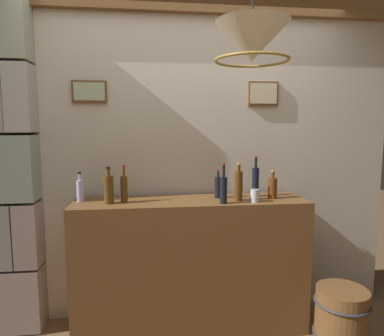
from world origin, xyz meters
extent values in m
cube|color=beige|center=(0.00, 1.10, 1.30)|extent=(3.44, 0.08, 2.59)
cube|color=brown|center=(0.00, 1.04, 2.51)|extent=(3.44, 0.10, 0.14)
cube|color=brown|center=(-0.76, 1.05, 1.84)|extent=(0.26, 0.03, 0.17)
cube|color=#B4C199|center=(-0.76, 1.03, 1.84)|extent=(0.23, 0.01, 0.14)
cube|color=brown|center=(0.62, 1.05, 1.84)|extent=(0.25, 0.03, 0.19)
cube|color=beige|center=(0.62, 1.03, 1.84)|extent=(0.22, 0.01, 0.16)
cube|color=#9E8E8A|center=(-1.32, 0.98, 0.25)|extent=(0.33, 0.28, 0.49)
cube|color=gray|center=(-1.40, 0.98, 0.76)|extent=(0.17, 0.28, 0.49)
cube|color=gray|center=(-1.23, 0.98, 0.76)|extent=(0.17, 0.28, 0.49)
cube|color=gray|center=(-1.32, 0.98, 1.27)|extent=(0.34, 0.28, 0.49)
cube|color=#A29B94|center=(-1.23, 0.98, 1.78)|extent=(0.17, 0.28, 0.49)
cube|color=gray|center=(-1.23, 0.98, 2.29)|extent=(0.17, 0.28, 0.49)
cube|color=brown|center=(0.00, 0.81, 0.51)|extent=(1.75, 0.43, 1.02)
cylinder|color=brown|center=(0.63, 0.80, 1.10)|extent=(0.07, 0.07, 0.16)
cylinder|color=brown|center=(0.63, 0.80, 1.21)|extent=(0.02, 0.02, 0.05)
cylinder|color=#B7932D|center=(0.63, 0.80, 1.23)|extent=(0.03, 0.03, 0.01)
cylinder|color=#5B3512|center=(0.35, 0.75, 1.13)|extent=(0.06, 0.06, 0.22)
cylinder|color=#5B3512|center=(0.35, 0.75, 1.27)|extent=(0.03, 0.03, 0.05)
cylinder|color=#B7932D|center=(0.35, 0.75, 1.30)|extent=(0.03, 0.03, 0.01)
cylinder|color=#5C3912|center=(-0.50, 0.79, 1.12)|extent=(0.05, 0.05, 0.19)
cylinder|color=#5C3912|center=(-0.50, 0.79, 1.25)|extent=(0.02, 0.02, 0.07)
cylinder|color=maroon|center=(-0.50, 0.79, 1.29)|extent=(0.02, 0.02, 0.01)
cylinder|color=black|center=(0.22, 0.86, 1.11)|extent=(0.05, 0.05, 0.16)
cylinder|color=black|center=(0.22, 0.86, 1.21)|extent=(0.02, 0.02, 0.04)
cylinder|color=maroon|center=(0.22, 0.86, 1.24)|extent=(0.02, 0.02, 0.01)
cylinder|color=#BBB6E5|center=(-0.82, 0.86, 1.10)|extent=(0.05, 0.05, 0.16)
cylinder|color=#BBB6E5|center=(-0.82, 0.86, 1.21)|extent=(0.02, 0.02, 0.05)
cylinder|color=black|center=(-0.82, 0.86, 1.24)|extent=(0.03, 0.03, 0.01)
cylinder|color=black|center=(0.22, 0.67, 1.12)|extent=(0.05, 0.05, 0.19)
cylinder|color=black|center=(0.22, 0.67, 1.26)|extent=(0.02, 0.02, 0.09)
cylinder|color=maroon|center=(0.22, 0.67, 1.31)|extent=(0.02, 0.02, 0.01)
cylinder|color=black|center=(0.52, 0.89, 1.14)|extent=(0.06, 0.06, 0.23)
cylinder|color=black|center=(0.52, 0.89, 1.29)|extent=(0.02, 0.02, 0.08)
cylinder|color=maroon|center=(0.52, 0.89, 1.34)|extent=(0.02, 0.02, 0.01)
cylinder|color=#593B16|center=(-0.60, 0.77, 1.13)|extent=(0.07, 0.07, 0.20)
cylinder|color=#593B16|center=(-0.60, 0.77, 1.25)|extent=(0.03, 0.03, 0.05)
cylinder|color=black|center=(-0.60, 0.77, 1.29)|extent=(0.03, 0.03, 0.01)
cylinder|color=silver|center=(0.46, 0.69, 1.07)|extent=(0.07, 0.07, 0.09)
cone|color=#EFE5C6|center=(0.26, 0.19, 2.04)|extent=(0.41, 0.41, 0.21)
torus|color=#AD8433|center=(0.26, 0.19, 1.94)|extent=(0.42, 0.42, 0.02)
cylinder|color=brown|center=(1.03, 0.44, 0.22)|extent=(0.36, 0.36, 0.44)
torus|color=#333338|center=(1.03, 0.44, 0.34)|extent=(0.39, 0.39, 0.02)
torus|color=#333338|center=(1.03, 0.44, 0.10)|extent=(0.39, 0.39, 0.02)
camera|label=1|loc=(-0.30, -1.69, 1.58)|focal=31.87mm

